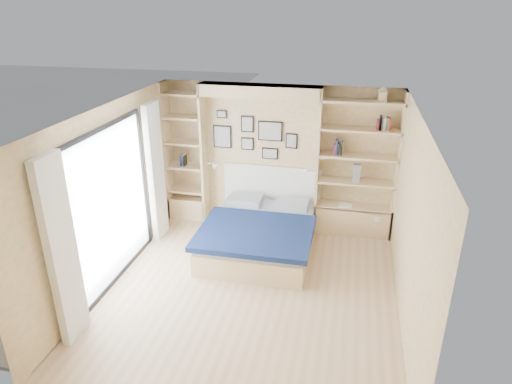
# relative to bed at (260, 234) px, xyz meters

# --- Properties ---
(ground) EXTENTS (4.50, 4.50, 0.00)m
(ground) POSITION_rel_bed_xyz_m (0.11, -1.18, -0.28)
(ground) COLOR tan
(ground) RESTS_ON ground
(room_shell) EXTENTS (4.50, 4.50, 4.50)m
(room_shell) POSITION_rel_bed_xyz_m (-0.28, 0.34, 0.80)
(room_shell) COLOR #DFC385
(room_shell) RESTS_ON ground
(bed) EXTENTS (1.74, 2.13, 1.07)m
(bed) POSITION_rel_bed_xyz_m (0.00, 0.00, 0.00)
(bed) COLOR beige
(bed) RESTS_ON ground
(photo_gallery) EXTENTS (1.48, 0.02, 0.82)m
(photo_gallery) POSITION_rel_bed_xyz_m (-0.34, 1.04, 1.33)
(photo_gallery) COLOR black
(photo_gallery) RESTS_ON ground
(reading_lamps) EXTENTS (1.92, 0.12, 0.15)m
(reading_lamps) POSITION_rel_bed_xyz_m (-0.19, 0.82, 0.82)
(reading_lamps) COLOR silver
(reading_lamps) RESTS_ON ground
(shelf_decor) EXTENTS (3.52, 0.23, 2.03)m
(shelf_decor) POSITION_rel_bed_xyz_m (1.19, 0.88, 1.41)
(shelf_decor) COLOR #A91534
(shelf_decor) RESTS_ON ground
(deck) EXTENTS (3.20, 4.00, 0.05)m
(deck) POSITION_rel_bed_xyz_m (-3.49, -1.18, -0.28)
(deck) COLOR #736655
(deck) RESTS_ON ground
(deck_chair) EXTENTS (0.72, 0.93, 0.83)m
(deck_chair) POSITION_rel_bed_xyz_m (-2.93, -1.12, 0.12)
(deck_chair) COLOR tan
(deck_chair) RESTS_ON ground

